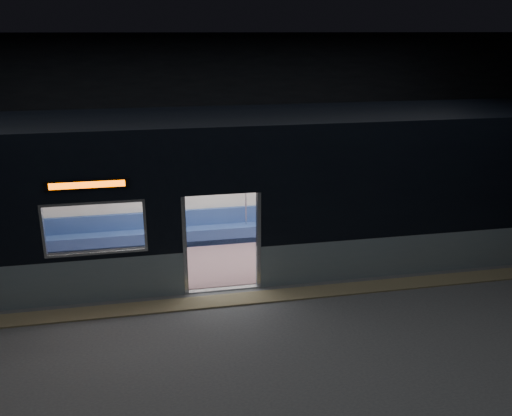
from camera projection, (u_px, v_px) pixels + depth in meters
name	position (u px, v px, depth m)	size (l,w,h in m)	color
station_floor	(231.00, 315.00, 10.11)	(24.00, 14.00, 0.01)	#47494C
station_envelope	(228.00, 118.00, 8.96)	(24.00, 14.00, 5.00)	black
tactile_strip	(227.00, 300.00, 10.61)	(22.80, 0.50, 0.03)	#8C7F59
metro_car	(212.00, 184.00, 11.90)	(18.00, 3.04, 3.35)	gray
passenger	(392.00, 202.00, 14.05)	(0.45, 0.73, 1.40)	black
handbag	(397.00, 209.00, 13.88)	(0.31, 0.27, 0.16)	black
transit_map	(374.00, 176.00, 14.06)	(0.96, 0.03, 0.62)	white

